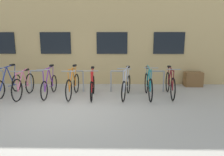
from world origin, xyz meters
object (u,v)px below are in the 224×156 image
bicycle_purple (49,85)px  bicycle_maroon (170,84)px  bicycle_orange (73,85)px  bicycle_blue (8,84)px  bicycle_teal (148,85)px  bicycle_red (92,86)px  bicycle_silver (126,86)px  bicycle_pink (24,85)px  planter_box (193,79)px

bicycle_purple → bicycle_maroon: 4.22m
bicycle_orange → bicycle_blue: bearing=176.8°
bicycle_orange → bicycle_purple: size_ratio=1.03×
bicycle_purple → bicycle_teal: bearing=-1.8°
bicycle_red → bicycle_maroon: bicycle_maroon is taller
bicycle_red → bicycle_silver: size_ratio=0.95×
bicycle_pink → planter_box: (6.39, 1.64, -0.09)m
bicycle_red → bicycle_silver: 1.15m
bicycle_red → bicycle_maroon: bearing=4.9°
planter_box → bicycle_maroon: bearing=-133.7°
bicycle_teal → bicycle_silver: (-0.75, -0.01, -0.02)m
bicycle_teal → bicycle_purple: size_ratio=1.05×
bicycle_pink → bicycle_maroon: bicycle_maroon is taller
bicycle_silver → bicycle_purple: bearing=177.5°
bicycle_purple → bicycle_pink: size_ratio=0.99×
bicycle_red → bicycle_pink: 2.35m
bicycle_orange → bicycle_silver: bearing=-1.1°
bicycle_silver → bicycle_pink: bearing=-179.3°
bicycle_orange → bicycle_pink: bicycle_orange is taller
bicycle_maroon → planter_box: bearing=46.3°
bicycle_blue → bicycle_teal: bearing=-1.8°
bicycle_orange → bicycle_blue: 2.32m
bicycle_teal → bicycle_orange: 2.59m
bicycle_blue → planter_box: bearing=11.5°
planter_box → bicycle_purple: bearing=-165.1°
bicycle_red → bicycle_silver: bicycle_silver is taller
bicycle_red → bicycle_purple: bearing=174.0°
bicycle_blue → bicycle_orange: bearing=-3.2°
bicycle_red → planter_box: size_ratio=2.31×
bicycle_red → bicycle_teal: bearing=1.6°
bicycle_orange → bicycle_red: size_ratio=1.10×
bicycle_purple → planter_box: 5.75m
bicycle_silver → bicycle_maroon: size_ratio=0.92×
bicycle_orange → planter_box: bearing=18.3°
bicycle_maroon → bicycle_blue: bearing=-179.8°
bicycle_blue → bicycle_maroon: bearing=0.2°
bicycle_blue → planter_box: 7.18m
bicycle_purple → bicycle_blue: size_ratio=0.98×
bicycle_purple → bicycle_blue: bicycle_blue is taller
bicycle_maroon → bicycle_pink: bearing=-177.4°
bicycle_orange → bicycle_silver: bicycle_orange is taller
bicycle_teal → bicycle_maroon: size_ratio=0.98×
bicycle_maroon → bicycle_purple: bearing=-179.0°
bicycle_orange → bicycle_teal: bearing=-0.6°
bicycle_orange → bicycle_silver: size_ratio=1.04×
bicycle_maroon → planter_box: size_ratio=2.64×
bicycle_teal → planter_box: 2.66m
bicycle_orange → bicycle_purple: 0.84m
bicycle_teal → bicycle_blue: size_ratio=1.03×
bicycle_purple → bicycle_silver: 2.68m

